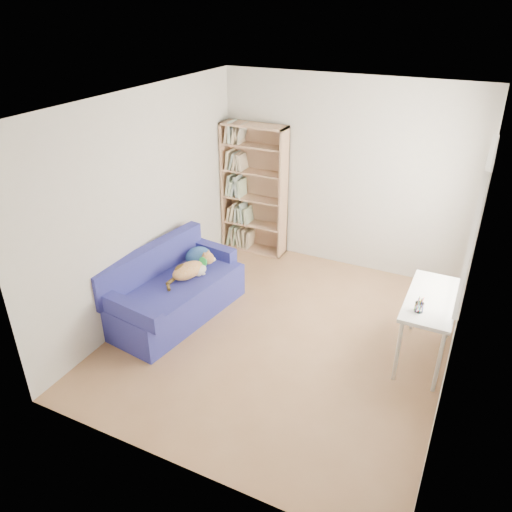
{
  "coord_description": "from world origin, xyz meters",
  "views": [
    {
      "loc": [
        1.74,
        -4.28,
        3.46
      ],
      "look_at": [
        -0.42,
        0.18,
        0.85
      ],
      "focal_mm": 35.0,
      "sensor_mm": 36.0,
      "label": 1
    }
  ],
  "objects_px": {
    "bookshelf": "(254,195)",
    "desk": "(431,305)",
    "sofa": "(174,290)",
    "pen_cup": "(419,306)"
  },
  "relations": [
    {
      "from": "bookshelf",
      "to": "desk",
      "type": "bearing_deg",
      "value": -29.16
    },
    {
      "from": "bookshelf",
      "to": "desk",
      "type": "xyz_separation_m",
      "value": [
        2.74,
        -1.53,
        -0.21
      ]
    },
    {
      "from": "sofa",
      "to": "pen_cup",
      "type": "relative_size",
      "value": 11.09
    },
    {
      "from": "pen_cup",
      "to": "bookshelf",
      "type": "bearing_deg",
      "value": 145.27
    },
    {
      "from": "sofa",
      "to": "desk",
      "type": "height_order",
      "value": "sofa"
    },
    {
      "from": "pen_cup",
      "to": "desk",
      "type": "bearing_deg",
      "value": 74.76
    },
    {
      "from": "sofa",
      "to": "pen_cup",
      "type": "bearing_deg",
      "value": 10.91
    },
    {
      "from": "desk",
      "to": "bookshelf",
      "type": "bearing_deg",
      "value": 150.84
    },
    {
      "from": "sofa",
      "to": "bookshelf",
      "type": "bearing_deg",
      "value": 95.01
    },
    {
      "from": "desk",
      "to": "sofa",
      "type": "bearing_deg",
      "value": -171.04
    }
  ]
}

